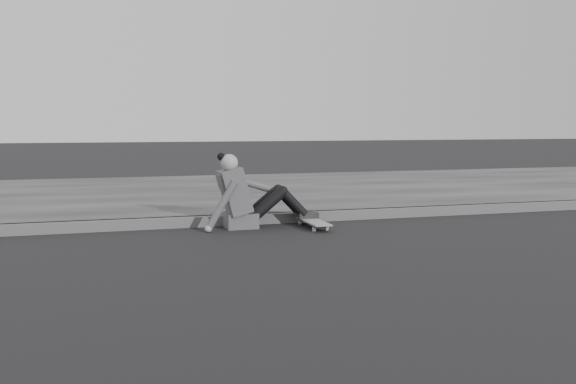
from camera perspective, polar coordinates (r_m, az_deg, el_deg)
curb at (r=8.80m, az=14.22°, el=-1.58°), size 24.00×0.16×0.12m
sidewalk at (r=11.47m, az=6.40°, el=0.30°), size 24.00×6.00×0.12m
skateboard at (r=7.46m, az=2.21°, el=-2.66°), size 0.20×0.78×0.09m
seated_woman at (r=7.46m, az=-3.74°, el=-0.43°), size 1.38×0.46×0.88m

